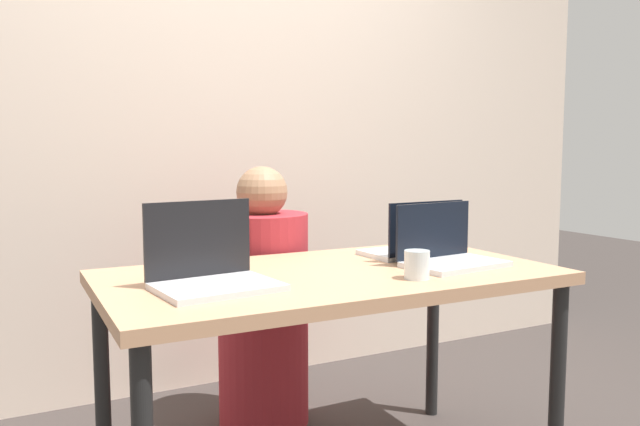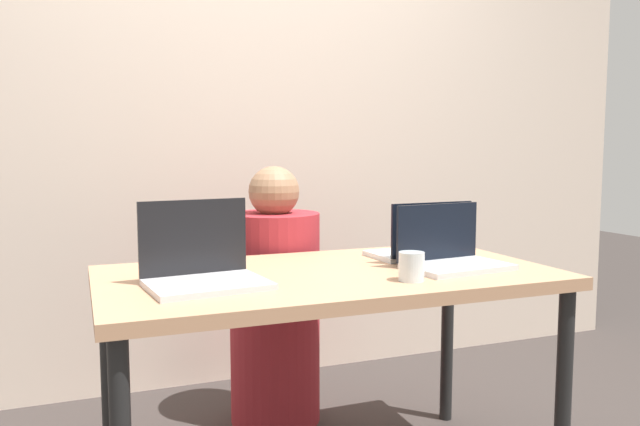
{
  "view_description": "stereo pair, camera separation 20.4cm",
  "coord_description": "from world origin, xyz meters",
  "px_view_note": "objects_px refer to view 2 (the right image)",
  "views": [
    {
      "loc": [
        -0.93,
        -1.73,
        1.12
      ],
      "look_at": [
        0.0,
        0.08,
        0.92
      ],
      "focal_mm": 35.0,
      "sensor_mm": 36.0,
      "label": 1
    },
    {
      "loc": [
        -0.74,
        -1.82,
        1.12
      ],
      "look_at": [
        0.0,
        0.08,
        0.92
      ],
      "focal_mm": 35.0,
      "sensor_mm": 36.0,
      "label": 2
    }
  ],
  "objects_px": {
    "laptop_front_left": "(202,267)",
    "water_glass_right": "(411,268)",
    "laptop_back_right": "(421,245)",
    "person_at_center": "(274,309)",
    "laptop_front_right": "(450,254)"
  },
  "relations": [
    {
      "from": "laptop_front_left",
      "to": "water_glass_right",
      "type": "bearing_deg",
      "value": -22.95
    },
    {
      "from": "person_at_center",
      "to": "laptop_back_right",
      "type": "height_order",
      "value": "person_at_center"
    },
    {
      "from": "laptop_back_right",
      "to": "laptop_front_right",
      "type": "bearing_deg",
      "value": 85.89
    },
    {
      "from": "laptop_back_right",
      "to": "water_glass_right",
      "type": "height_order",
      "value": "laptop_back_right"
    },
    {
      "from": "laptop_front_left",
      "to": "water_glass_right",
      "type": "xyz_separation_m",
      "value": [
        0.59,
        -0.17,
        -0.01
      ]
    },
    {
      "from": "laptop_front_right",
      "to": "laptop_front_left",
      "type": "bearing_deg",
      "value": 170.89
    },
    {
      "from": "person_at_center",
      "to": "water_glass_right",
      "type": "relative_size",
      "value": 12.24
    },
    {
      "from": "laptop_back_right",
      "to": "laptop_front_right",
      "type": "height_order",
      "value": "same"
    },
    {
      "from": "laptop_front_right",
      "to": "water_glass_right",
      "type": "relative_size",
      "value": 4.07
    },
    {
      "from": "laptop_front_right",
      "to": "water_glass_right",
      "type": "bearing_deg",
      "value": -155.44
    },
    {
      "from": "laptop_back_right",
      "to": "laptop_front_left",
      "type": "relative_size",
      "value": 0.95
    },
    {
      "from": "person_at_center",
      "to": "laptop_front_left",
      "type": "relative_size",
      "value": 3.0
    },
    {
      "from": "person_at_center",
      "to": "laptop_front_right",
      "type": "xyz_separation_m",
      "value": [
        0.4,
        -0.68,
        0.31
      ]
    },
    {
      "from": "laptop_front_left",
      "to": "water_glass_right",
      "type": "height_order",
      "value": "laptop_front_left"
    },
    {
      "from": "laptop_front_right",
      "to": "laptop_back_right",
      "type": "bearing_deg",
      "value": 82.18
    }
  ]
}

